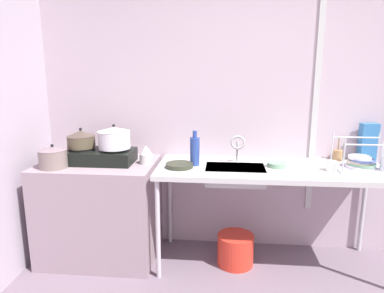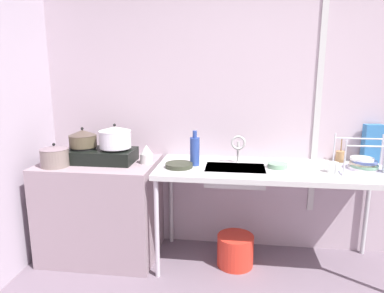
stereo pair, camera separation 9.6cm
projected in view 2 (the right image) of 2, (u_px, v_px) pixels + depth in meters
name	position (u px, v px, depth m)	size (l,w,h in m)	color
wall_back	(303.00, 112.00, 2.96)	(5.29, 0.10, 2.47)	#B8A5B1
wall_metal_strip	(319.00, 98.00, 2.86)	(0.05, 0.01, 1.98)	beige
counter_concrete	(102.00, 209.00, 2.98)	(0.94, 0.66, 0.83)	gray
counter_sink	(270.00, 174.00, 2.73)	(1.79, 0.66, 0.83)	beige
stove	(100.00, 155.00, 2.88)	(0.58, 0.31, 0.13)	black
pot_on_left_burner	(83.00, 138.00, 2.86)	(0.23, 0.23, 0.16)	brown
pot_on_right_burner	(115.00, 137.00, 2.83)	(0.26, 0.26, 0.20)	silver
pot_beside_stove	(55.00, 156.00, 2.74)	(0.22, 0.22, 0.19)	gray
percolator	(146.00, 154.00, 2.84)	(0.11, 0.11, 0.15)	beige
sink_basin	(235.00, 175.00, 2.74)	(0.46, 0.29, 0.13)	beige
faucet	(238.00, 145.00, 2.82)	(0.12, 0.07, 0.23)	beige
frying_pan	(179.00, 165.00, 2.72)	(0.22, 0.22, 0.03)	#303426
dish_rack	(363.00, 165.00, 2.63)	(0.38, 0.31, 0.26)	#B9BBC3
cup_by_rack	(333.00, 167.00, 2.59)	(0.08, 0.08, 0.08)	white
small_bowl_on_drainboard	(277.00, 165.00, 2.71)	(0.15, 0.15, 0.04)	gray
bottle_by_sink	(195.00, 151.00, 2.76)	(0.08, 0.08, 0.28)	#28418D
cereal_box	(372.00, 144.00, 2.84)	(0.14, 0.07, 0.32)	teal
utensil_jar	(340.00, 156.00, 2.89)	(0.08, 0.08, 0.20)	#A57B4E
bucket_on_floor	(235.00, 250.00, 2.86)	(0.30, 0.30, 0.26)	red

